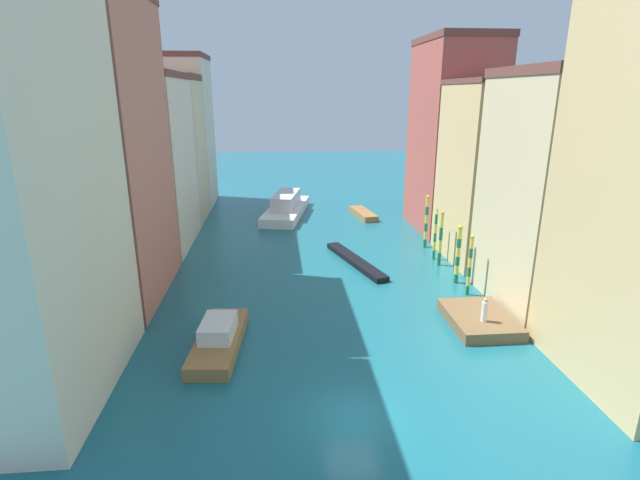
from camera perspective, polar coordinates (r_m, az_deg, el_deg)
The scene contains 20 objects.
ground_plane at distance 45.00m, azimuth -0.85°, elevation -1.07°, with size 154.00×154.00×0.00m, color #196070.
building_left_0 at distance 24.94m, azimuth -33.30°, elevation 5.43°, with size 6.84×11.53×20.40m.
building_left_1 at distance 35.84m, azimuth -24.58°, elevation 9.54°, with size 6.84×11.88×20.53m.
building_left_2 at distance 47.42m, azimuth -19.66°, elevation 8.74°, with size 6.84×11.52×15.85m.
building_left_3 at distance 56.69m, azimuth -17.34°, elevation 10.26°, with size 6.84×7.62×15.98m.
building_left_4 at distance 64.69m, azimuth -15.95°, elevation 12.31°, with size 6.84×8.82×18.59m.
building_right_1 at distance 35.13m, azimuth 26.00°, elevation 5.20°, with size 6.84×9.32×15.66m.
building_right_2 at distance 43.39m, azimuth 19.69°, elevation 7.57°, with size 6.84×8.81×15.16m.
building_right_3 at distance 52.14m, azimuth 15.47°, elevation 11.76°, with size 6.84×10.50×19.40m.
waterfront_dock at distance 32.27m, azimuth 18.43°, elevation -8.95°, with size 3.80×5.21×0.72m.
person_on_dock at distance 30.96m, azimuth 19.01°, elevation -7.95°, with size 0.36×0.36×1.53m.
mooring_pole_0 at distance 35.82m, azimuth 17.41°, elevation -2.84°, with size 0.29×0.29×4.53m.
mooring_pole_1 at distance 37.82m, azimuth 16.13°, elevation -1.57°, with size 0.37×0.37×4.63m.
mooring_pole_2 at distance 41.35m, azimuth 14.18°, elevation 0.25°, with size 0.32×0.32×4.74m.
mooring_pole_3 at distance 42.83m, azimuth 13.55°, elevation 0.52°, with size 0.27×0.27×4.24m.
mooring_pole_4 at distance 45.90m, azimuth 12.55°, elevation 2.23°, with size 0.34×0.34×5.03m.
vaporetto_white at distance 57.45m, azimuth -4.07°, elevation 3.95°, with size 6.32×13.28×2.65m.
gondola_black at distance 41.26m, azimuth 4.22°, elevation -2.50°, with size 3.95×9.65×0.46m.
motorboat_0 at distance 57.01m, azimuth 5.16°, elevation 3.15°, with size 2.62×6.15×0.67m.
motorboat_1 at distance 28.65m, azimuth -11.96°, elevation -11.30°, with size 2.99×7.34×1.70m.
Camera 1 is at (-3.15, -18.12, 14.09)m, focal length 26.86 mm.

